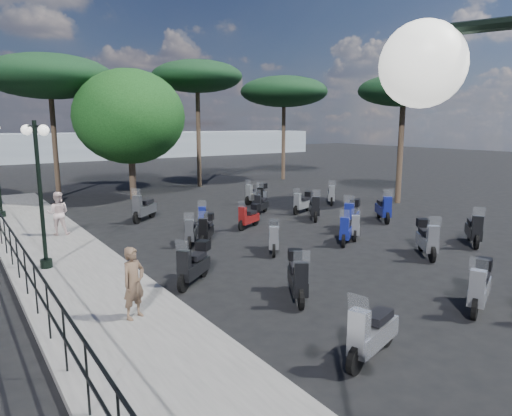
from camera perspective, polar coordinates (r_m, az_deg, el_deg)
ground at (r=14.59m, az=5.93°, el=-5.80°), size 120.00×120.00×0.00m
sidewalk at (r=14.47m, az=-22.75°, el=-6.42°), size 3.00×30.00×0.15m
railing at (r=13.89m, az=-28.07°, el=-4.01°), size 0.04×26.04×1.10m
lamp_post_1 at (r=13.56m, az=-25.43°, el=2.53°), size 0.56×1.14×4.02m
woman at (r=9.71m, az=-15.05°, el=-9.02°), size 0.64×0.55×1.50m
pedestrian_far at (r=17.74m, az=-23.51°, el=-0.61°), size 0.92×0.82×1.56m
scooter_1 at (r=8.45m, az=14.24°, el=-15.08°), size 1.70×0.75×1.39m
scooter_2 at (r=11.90m, az=-7.79°, el=-7.12°), size 1.41×1.17×1.33m
scooter_3 at (r=15.74m, az=-6.24°, el=-2.80°), size 1.12×1.34×1.27m
scooter_4 at (r=15.70m, az=-8.12°, el=-3.07°), size 0.93×1.35×1.23m
scooter_5 at (r=19.90m, az=-13.84°, el=-0.12°), size 1.48×1.32×1.49m
scooter_8 at (r=10.88m, az=5.24°, el=-8.70°), size 1.07×1.51×1.36m
scooter_9 at (r=14.66m, az=2.24°, el=-3.82°), size 1.03×1.31×1.22m
scooter_10 at (r=18.02m, az=-0.89°, el=-1.14°), size 1.38×0.83×1.18m
scooter_11 at (r=18.03m, az=-6.61°, el=-1.27°), size 0.92×1.36×1.23m
scooter_12 at (r=11.37m, az=26.16°, el=-8.92°), size 1.61×0.90×1.36m
scooter_14 at (r=16.01m, az=11.21°, el=-2.82°), size 1.35×1.07×1.29m
scooter_15 at (r=16.79m, az=12.29°, el=-2.37°), size 1.13×1.10×1.18m
scooter_16 at (r=20.77m, az=0.62°, el=0.35°), size 1.28×0.99×1.21m
scooter_17 at (r=22.69m, az=0.41°, el=1.31°), size 0.98×1.45×1.31m
scooter_19 at (r=17.20m, az=25.59°, el=-2.59°), size 1.45×1.21×1.42m
scooter_20 at (r=15.17m, az=20.60°, el=-3.73°), size 1.27×1.46×1.40m
scooter_21 at (r=18.00m, az=11.86°, el=-1.01°), size 1.62×1.22×1.48m
scooter_22 at (r=19.75m, az=7.30°, el=-0.09°), size 1.13×1.46×1.38m
scooter_23 at (r=23.57m, az=-0.00°, el=1.75°), size 1.61×0.70×1.31m
scooter_26 at (r=20.02m, az=15.66°, el=-0.19°), size 1.17×1.54×1.45m
scooter_27 at (r=21.18m, az=5.88°, el=0.62°), size 1.50×0.75×1.24m
scooter_28 at (r=23.70m, az=9.39°, el=1.54°), size 1.15×1.28×1.29m
broadleaf_tree at (r=25.63m, az=-15.52°, el=10.92°), size 5.88×5.88×6.94m
pine_0 at (r=30.29m, az=-7.36°, el=15.94°), size 5.75×5.75×8.03m
pine_1 at (r=33.98m, az=3.52°, el=14.29°), size 6.31×6.31×7.46m
pine_2 at (r=28.00m, az=-24.41°, el=14.69°), size 6.81×6.81×7.77m
pine_3 at (r=24.73m, az=17.99°, el=13.72°), size 4.58×4.58×6.52m
distant_hills at (r=56.46m, az=-25.20°, el=6.90°), size 70.00×8.00×3.00m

